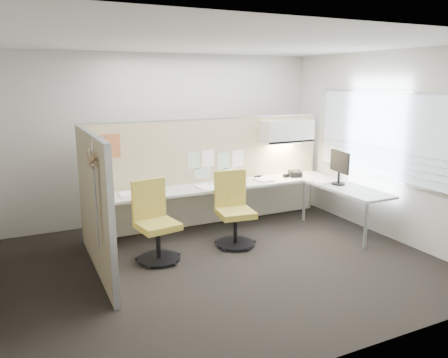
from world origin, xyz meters
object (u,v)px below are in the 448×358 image
monitor (339,165)px  chair_right (234,212)px  phone (295,174)px  chair_left (155,224)px  desk (244,192)px

monitor → chair_right: bearing=95.9°
chair_right → phone: size_ratio=4.26×
chair_right → phone: chair_right is taller
chair_left → phone: chair_left is taller
monitor → desk: bearing=73.1°
chair_left → monitor: bearing=-10.3°
chair_right → phone: bearing=31.5°
monitor → chair_left: bearing=97.9°
desk → chair_left: 1.78m
chair_left → monitor: size_ratio=1.98×
phone → desk: bearing=-158.6°
desk → chair_right: bearing=-129.4°
monitor → phone: (-0.30, 0.78, -0.26)m
desk → monitor: 1.58m
chair_left → monitor: monitor is taller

